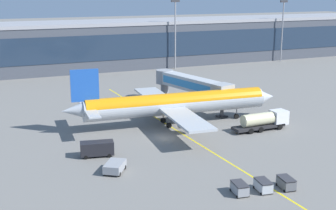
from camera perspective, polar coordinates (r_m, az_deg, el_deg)
The scene contains 13 objects.
ground_plane at distance 79.04m, azimuth -0.42°, elevation -4.10°, with size 700.00×700.00×0.00m, color slate.
apron_lead_in_line at distance 82.22m, azimuth 1.43°, elevation -3.37°, with size 0.30×80.00×0.01m, color yellow.
terminal_building at distance 150.52m, azimuth -8.49°, elevation 7.38°, with size 208.06×20.71×14.77m.
main_airliner at distance 85.64m, azimuth 0.89°, elevation 0.18°, with size 41.70×33.13×11.41m.
jet_bridge at distance 98.79m, azimuth 2.65°, elevation 2.65°, with size 8.31×22.90×6.77m.
fuel_tanker at distance 84.94m, azimuth 11.77°, elevation -1.87°, with size 10.84×2.84×3.25m.
pushback_tug at distance 64.92m, azimuth -6.60°, elevation -7.55°, with size 4.05×4.43×1.40m.
crew_van at distance 71.08m, azimuth -8.83°, elevation -5.27°, with size 5.31×3.02×2.30m.
baggage_cart_0 at distance 58.73m, azimuth 8.82°, elevation -10.11°, with size 1.96×2.85×1.48m.
baggage_cart_1 at distance 60.02m, azimuth 11.66°, elevation -9.69°, with size 1.96×2.85×1.48m.
baggage_cart_2 at distance 61.45m, azimuth 14.37°, elevation -9.27°, with size 1.96×2.85×1.48m.
apron_light_mast_0 at distance 166.88m, azimuth 13.95°, elevation 9.51°, with size 2.80×0.50×21.01m.
apron_light_mast_1 at distance 145.90m, azimuth 0.90°, elevation 9.42°, with size 2.80×0.50×21.57m.
Camera 1 is at (-29.36, -69.08, 24.74)m, focal length 49.40 mm.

